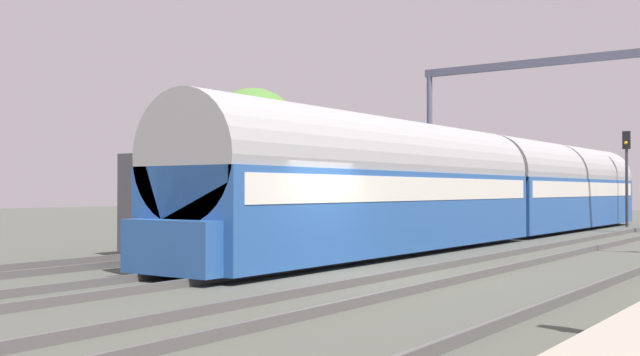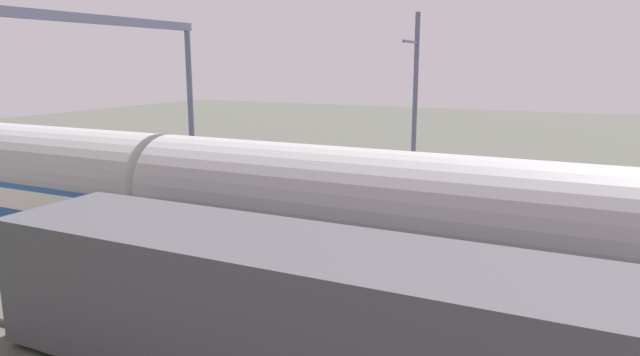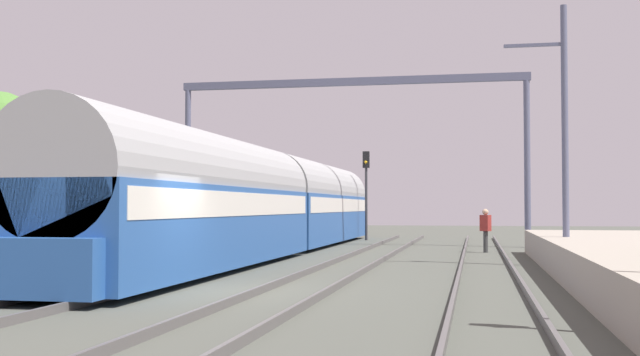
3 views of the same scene
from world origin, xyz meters
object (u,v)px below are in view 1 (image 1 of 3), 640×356
freight_car (299,202)px  railway_signal_far (627,165)px  catenary_gantry (595,98)px  passenger_train (490,187)px

freight_car → railway_signal_far: size_ratio=2.69×
railway_signal_far → catenary_gantry: size_ratio=0.29×
passenger_train → catenary_gantry: (2.01, 6.93, 3.93)m
passenger_train → railway_signal_far: size_ratio=6.80×
passenger_train → railway_signal_far: 13.22m
freight_car → catenary_gantry: catenary_gantry is taller
freight_car → catenary_gantry: (6.02, 13.62, 4.43)m
freight_car → railway_signal_far: railway_signal_far is taller
passenger_train → catenary_gantry: 8.21m
freight_car → catenary_gantry: bearing=66.1°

